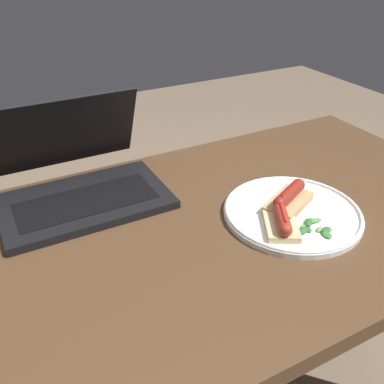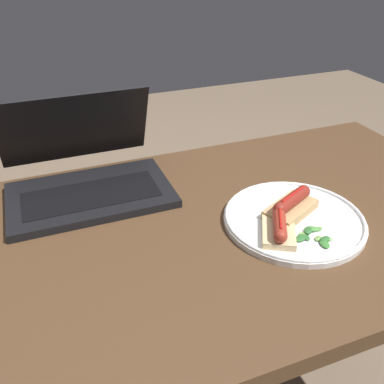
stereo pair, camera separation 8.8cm
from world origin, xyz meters
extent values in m
cube|color=#4C331E|center=(0.00, 0.00, 0.71)|extent=(1.47, 0.70, 0.04)
cylinder|color=#4C331E|center=(0.66, 0.27, 0.35)|extent=(0.05, 0.05, 0.69)
cube|color=black|center=(-0.14, 0.19, 0.74)|extent=(0.36, 0.22, 0.02)
cube|color=black|center=(-0.14, 0.18, 0.75)|extent=(0.30, 0.12, 0.00)
cube|color=black|center=(-0.14, 0.35, 0.84)|extent=(0.36, 0.09, 0.19)
cube|color=#0C1433|center=(-0.14, 0.34, 0.84)|extent=(0.32, 0.08, 0.17)
cylinder|color=white|center=(0.24, -0.06, 0.74)|extent=(0.29, 0.29, 0.01)
torus|color=white|center=(0.24, -0.06, 0.74)|extent=(0.29, 0.29, 0.01)
cube|color=tan|center=(0.24, -0.04, 0.75)|extent=(0.14, 0.11, 0.02)
cylinder|color=maroon|center=(0.24, -0.04, 0.77)|extent=(0.10, 0.07, 0.03)
sphere|color=maroon|center=(0.28, -0.02, 0.77)|extent=(0.03, 0.03, 0.03)
sphere|color=maroon|center=(0.20, -0.06, 0.77)|extent=(0.03, 0.03, 0.03)
cylinder|color=red|center=(0.24, -0.04, 0.79)|extent=(0.07, 0.04, 0.01)
cube|color=#D6B784|center=(0.18, -0.10, 0.75)|extent=(0.10, 0.12, 0.01)
cylinder|color=maroon|center=(0.18, -0.10, 0.77)|extent=(0.06, 0.08, 0.03)
sphere|color=maroon|center=(0.16, -0.13, 0.77)|extent=(0.03, 0.03, 0.03)
sphere|color=maroon|center=(0.20, -0.06, 0.77)|extent=(0.03, 0.03, 0.03)
cylinder|color=red|center=(0.18, -0.10, 0.78)|extent=(0.04, 0.06, 0.01)
ellipsoid|color=#4C8E3D|center=(0.25, -0.11, 0.75)|extent=(0.03, 0.03, 0.01)
ellipsoid|color=#2D662D|center=(0.21, -0.12, 0.75)|extent=(0.03, 0.03, 0.01)
ellipsoid|color=#387A33|center=(0.24, -0.15, 0.75)|extent=(0.02, 0.03, 0.01)
ellipsoid|color=#2D662D|center=(0.22, -0.13, 0.74)|extent=(0.02, 0.02, 0.00)
ellipsoid|color=#2D662D|center=(0.24, -0.11, 0.75)|extent=(0.03, 0.03, 0.01)
ellipsoid|color=#709E4C|center=(0.25, -0.15, 0.75)|extent=(0.02, 0.02, 0.01)
ellipsoid|color=#709E4C|center=(0.22, -0.12, 0.74)|extent=(0.02, 0.02, 0.01)
ellipsoid|color=#709E4C|center=(0.24, -0.14, 0.74)|extent=(0.02, 0.02, 0.01)
ellipsoid|color=#2D662D|center=(0.25, -0.15, 0.75)|extent=(0.03, 0.02, 0.01)
ellipsoid|color=#4C8E3D|center=(0.26, -0.11, 0.75)|extent=(0.02, 0.01, 0.01)
camera|label=1|loc=(-0.30, -0.62, 1.24)|focal=40.00mm
camera|label=2|loc=(-0.22, -0.66, 1.24)|focal=40.00mm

